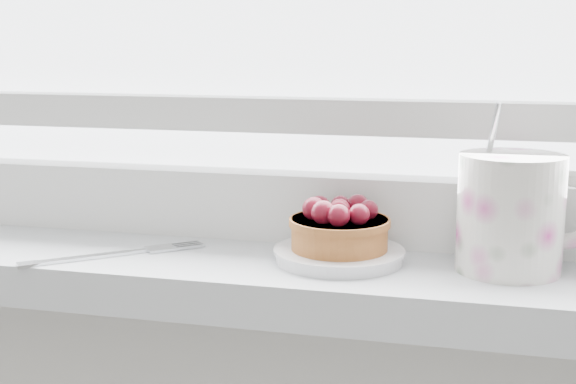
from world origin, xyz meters
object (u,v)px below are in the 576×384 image
(floral_mug, at_px, (514,211))
(fork, at_px, (113,254))
(saucer, at_px, (339,255))
(raspberry_tart, at_px, (339,227))

(floral_mug, relative_size, fork, 1.03)
(saucer, xyz_separation_m, raspberry_tart, (-0.00, -0.00, 0.03))
(saucer, relative_size, floral_mug, 0.81)
(raspberry_tart, distance_m, fork, 0.22)
(saucer, distance_m, fork, 0.22)
(saucer, height_order, raspberry_tart, raspberry_tart)
(saucer, bearing_deg, raspberry_tart, -116.51)
(raspberry_tart, bearing_deg, floral_mug, 3.29)
(saucer, height_order, floral_mug, floral_mug)
(saucer, height_order, fork, saucer)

